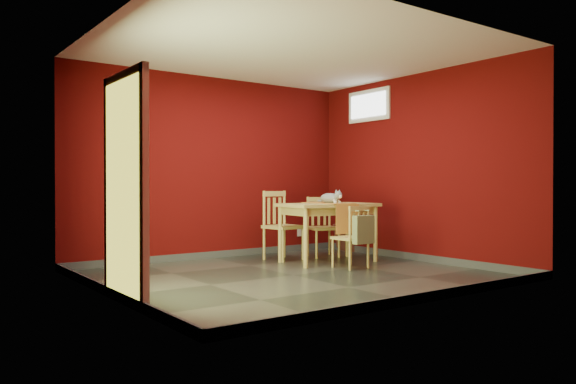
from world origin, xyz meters
TOP-DOWN VIEW (x-y plane):
  - ground at (0.00, 0.00)m, footprint 4.50×4.50m
  - room_shell at (0.00, 0.00)m, footprint 4.50×4.50m
  - doorway at (-2.23, -0.40)m, footprint 0.06×1.01m
  - window at (2.23, 1.00)m, footprint 0.05×0.90m
  - outlet_plate at (1.60, 1.99)m, footprint 0.08×0.02m
  - dining_table at (1.10, 0.65)m, footprint 1.38×0.87m
  - table_runner at (1.10, 0.51)m, footprint 0.44×0.84m
  - chair_far_left at (0.72, 1.26)m, footprint 0.53×0.53m
  - chair_far_right at (1.44, 1.20)m, footprint 0.53×0.53m
  - chair_near at (0.98, 0.01)m, footprint 0.39×0.39m
  - tote_bag at (0.98, -0.19)m, footprint 0.31×0.18m
  - cat at (1.08, 0.59)m, footprint 0.28×0.44m
  - picture_frame at (2.19, 1.55)m, footprint 0.19×0.45m

SIDE VIEW (x-z plane):
  - ground at x=0.00m, z-range 0.00..0.00m
  - room_shell at x=0.00m, z-range -2.20..2.30m
  - picture_frame at x=2.19m, z-range 0.00..0.44m
  - outlet_plate at x=1.60m, z-range 0.24..0.36m
  - chair_near at x=0.98m, z-range 0.01..0.83m
  - chair_far_right at x=1.44m, z-range 0.01..0.92m
  - chair_far_left at x=0.72m, z-range 0.01..1.02m
  - tote_bag at x=0.98m, z-range 0.30..0.74m
  - dining_table at x=1.10m, z-range 0.31..1.14m
  - table_runner at x=1.10m, z-range 0.56..0.97m
  - cat at x=1.08m, z-range 0.83..1.03m
  - doorway at x=-2.23m, z-range 0.06..2.19m
  - window at x=2.23m, z-range 2.10..2.60m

